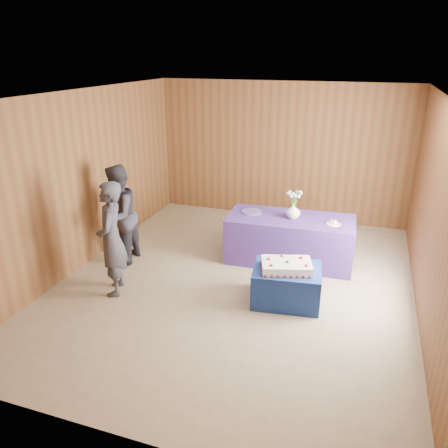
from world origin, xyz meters
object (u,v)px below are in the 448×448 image
at_px(vase, 293,211).
at_px(guest_right, 118,216).
at_px(guest_left, 111,239).
at_px(cake_table, 286,285).
at_px(sheet_cake, 287,266).
at_px(serving_table, 290,239).

xyz_separation_m(vase, guest_right, (-2.59, -0.93, -0.06)).
bearing_deg(guest_left, cake_table, 79.40).
relative_size(cake_table, sheet_cake, 1.15).
bearing_deg(guest_left, vase, 106.21).
height_order(serving_table, sheet_cake, serving_table).
bearing_deg(guest_right, sheet_cake, 77.17).
distance_m(serving_table, guest_left, 2.83).
distance_m(sheet_cake, guest_right, 2.79).
bearing_deg(guest_left, sheet_cake, 78.54).
distance_m(serving_table, guest_right, 2.76).
bearing_deg(sheet_cake, serving_table, 82.10).
relative_size(cake_table, serving_table, 0.45).
distance_m(cake_table, sheet_cake, 0.31).
distance_m(guest_left, guest_right, 0.94).
xyz_separation_m(guest_left, guest_right, (-0.41, 0.85, -0.01)).
bearing_deg(vase, guest_right, -160.28).
relative_size(cake_table, guest_left, 0.55).
bearing_deg(cake_table, vase, 90.47).
xyz_separation_m(sheet_cake, guest_left, (-2.35, -0.48, 0.25)).
bearing_deg(guest_right, cake_table, 77.98).
bearing_deg(serving_table, guest_left, -143.40).
relative_size(sheet_cake, guest_left, 0.48).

